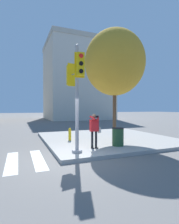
% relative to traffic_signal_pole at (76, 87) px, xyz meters
% --- Properties ---
extents(ground_plane, '(160.00, 160.00, 0.00)m').
position_rel_traffic_signal_pole_xyz_m(ground_plane, '(-0.37, -0.40, -3.00)').
color(ground_plane, slate).
extents(sidewalk_corner, '(8.00, 8.00, 0.17)m').
position_rel_traffic_signal_pole_xyz_m(sidewalk_corner, '(3.13, 3.10, -2.92)').
color(sidewalk_corner, '#9E9B96').
rests_on(sidewalk_corner, ground_plane).
extents(traffic_signal_pole, '(0.52, 1.50, 4.66)m').
position_rel_traffic_signal_pole_xyz_m(traffic_signal_pole, '(0.00, 0.00, 0.00)').
color(traffic_signal_pole, '#939399').
rests_on(traffic_signal_pole, sidewalk_corner).
extents(person_photographer, '(0.58, 0.54, 1.65)m').
position_rel_traffic_signal_pole_xyz_m(person_photographer, '(1.07, 0.45, -1.86)').
color(person_photographer, black).
rests_on(person_photographer, sidewalk_corner).
extents(street_tree, '(3.57, 3.57, 6.61)m').
position_rel_traffic_signal_pole_xyz_m(street_tree, '(3.05, 1.95, 1.80)').
color(street_tree, brown).
rests_on(street_tree, sidewalk_corner).
extents(fire_hydrant, '(0.16, 0.22, 0.75)m').
position_rel_traffic_signal_pole_xyz_m(fire_hydrant, '(0.53, 2.86, -2.46)').
color(fire_hydrant, yellow).
rests_on(fire_hydrant, sidewalk_corner).
extents(trash_bin, '(0.61, 0.61, 0.92)m').
position_rel_traffic_signal_pole_xyz_m(trash_bin, '(2.40, 0.49, -2.37)').
color(trash_bin, '#234728').
rests_on(trash_bin, sidewalk_corner).
extents(building_right, '(11.98, 11.74, 15.03)m').
position_rel_traffic_signal_pole_xyz_m(building_right, '(8.69, 26.29, 4.53)').
color(building_right, beige).
rests_on(building_right, ground_plane).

